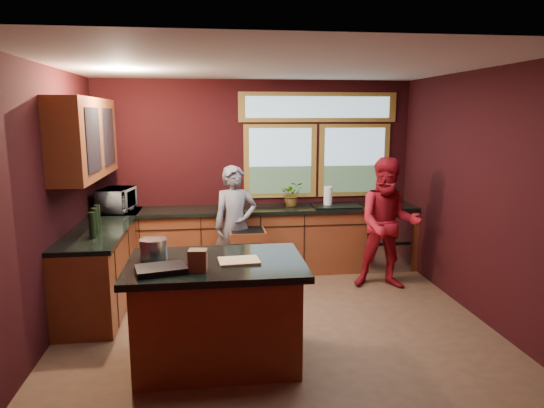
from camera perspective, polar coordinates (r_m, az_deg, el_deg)
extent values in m
plane|color=brown|center=(5.45, 0.25, -13.51)|extent=(4.50, 4.50, 0.00)
cube|color=black|center=(7.02, -1.87, 3.39)|extent=(4.50, 0.02, 2.70)
cube|color=black|center=(3.13, 5.07, -5.62)|extent=(4.50, 0.02, 2.70)
cube|color=black|center=(5.26, -24.82, 0.03)|extent=(0.02, 4.00, 2.70)
cube|color=black|center=(5.79, 22.93, 1.05)|extent=(0.02, 4.00, 2.70)
cube|color=silver|center=(5.00, 0.28, 16.04)|extent=(4.50, 4.00, 0.02)
cube|color=#80A1B1|center=(7.03, 0.99, 5.04)|extent=(1.06, 0.02, 1.06)
cube|color=#80A1B1|center=(7.26, 9.64, 5.08)|extent=(1.06, 0.02, 1.06)
cube|color=olive|center=(7.09, 5.50, 11.28)|extent=(2.30, 0.02, 0.42)
cube|color=maroon|center=(5.96, -21.17, 7.23)|extent=(0.36, 1.80, 0.90)
cube|color=maroon|center=(6.90, -1.59, -4.43)|extent=(4.50, 0.60, 0.88)
cube|color=black|center=(6.79, -1.60, -0.66)|extent=(4.50, 0.64, 0.05)
cube|color=#B7B7BC|center=(7.30, 13.08, -4.00)|extent=(0.60, 0.58, 0.85)
cube|color=black|center=(6.95, 7.49, -0.48)|extent=(0.66, 0.46, 0.05)
cube|color=maroon|center=(6.19, -19.16, -6.78)|extent=(0.60, 2.30, 0.88)
cube|color=black|center=(6.07, -19.33, -2.59)|extent=(0.64, 2.30, 0.05)
cube|color=maroon|center=(4.50, -6.47, -12.86)|extent=(1.40, 0.90, 0.88)
cube|color=black|center=(4.33, -6.60, -7.07)|extent=(1.55, 1.05, 0.06)
imported|color=slate|center=(6.36, -4.34, -2.54)|extent=(0.63, 0.48, 1.57)
imported|color=maroon|center=(6.35, 13.51, -2.29)|extent=(0.94, 0.81, 1.69)
imported|color=#999999|center=(6.85, -17.81, 0.48)|extent=(0.47, 0.62, 0.31)
imported|color=#999999|center=(6.87, 2.36, 1.18)|extent=(0.32, 0.27, 0.35)
cylinder|color=white|center=(6.93, 6.60, 0.90)|extent=(0.12, 0.12, 0.28)
cube|color=tan|center=(4.28, -3.91, -6.69)|extent=(0.37, 0.28, 0.02)
cylinder|color=silver|center=(4.47, -13.75, -5.14)|extent=(0.24, 0.24, 0.18)
cube|color=brown|center=(4.06, -8.72, -6.56)|extent=(0.16, 0.14, 0.18)
cube|color=black|center=(4.10, -12.93, -7.50)|extent=(0.45, 0.37, 0.05)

